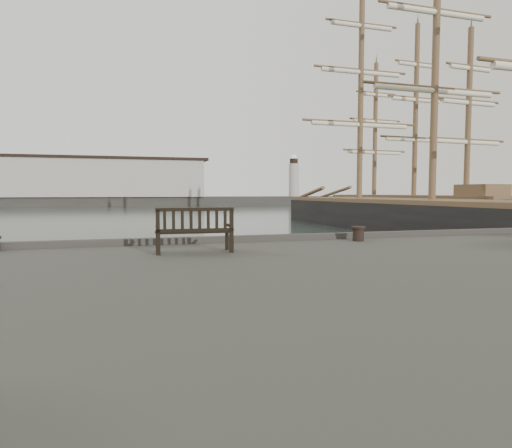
{
  "coord_description": "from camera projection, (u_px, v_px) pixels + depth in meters",
  "views": [
    {
      "loc": [
        -2.69,
        -13.09,
        3.02
      ],
      "look_at": [
        1.03,
        -0.5,
        2.1
      ],
      "focal_mm": 32.0,
      "sensor_mm": 36.0,
      "label": 1
    }
  ],
  "objects": [
    {
      "name": "bench",
      "position": [
        194.0,
        239.0,
        10.97
      ],
      "size": [
        1.85,
        0.68,
        1.05
      ],
      "rotation": [
        0.0,
        0.0,
        -0.03
      ],
      "color": "black",
      "rests_on": "quay"
    },
    {
      "name": "tall_ship_main",
      "position": [
        431.0,
        224.0,
        33.28
      ],
      "size": [
        8.06,
        36.62,
        27.36
      ],
      "rotation": [
        0.0,
        0.0,
        0.02
      ],
      "color": "black",
      "rests_on": "ground"
    },
    {
      "name": "tall_ship_far",
      "position": [
        413.0,
        211.0,
        53.26
      ],
      "size": [
        8.06,
        28.06,
        23.73
      ],
      "rotation": [
        0.0,
        0.0,
        0.08
      ],
      "color": "black",
      "rests_on": "ground"
    },
    {
      "name": "ground",
      "position": [
        218.0,
        294.0,
        13.49
      ],
      "size": [
        400.0,
        400.0,
        0.0
      ],
      "primitive_type": "plane",
      "color": "black",
      "rests_on": "ground"
    },
    {
      "name": "breakwater",
      "position": [
        112.0,
        186.0,
        99.93
      ],
      "size": [
        140.0,
        9.5,
        12.2
      ],
      "color": "#383530",
      "rests_on": "ground"
    },
    {
      "name": "bollard_right",
      "position": [
        358.0,
        234.0,
        13.61
      ],
      "size": [
        0.51,
        0.51,
        0.44
      ],
      "primitive_type": "cylinder",
      "rotation": [
        0.0,
        0.0,
        -0.26
      ],
      "color": "black",
      "rests_on": "quay"
    }
  ]
}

